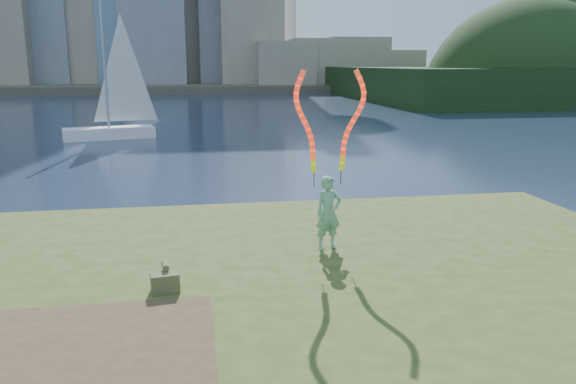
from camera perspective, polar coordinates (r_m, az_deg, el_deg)
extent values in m
plane|color=#18243C|center=(11.22, -4.87, -10.72)|extent=(320.00, 320.00, 0.00)
cube|color=#364518|center=(8.92, -3.53, -16.23)|extent=(20.00, 18.00, 0.30)
cube|color=#364518|center=(9.06, -3.76, -13.94)|extent=(17.00, 15.00, 0.30)
cube|color=#364518|center=(9.13, -3.91, -11.97)|extent=(14.00, 12.00, 0.30)
cube|color=#47331E|center=(8.09, -19.31, -14.93)|extent=(3.20, 3.00, 0.02)
cube|color=#464233|center=(105.33, -9.13, 10.64)|extent=(320.00, 40.00, 1.20)
imported|color=#187833|center=(11.35, 4.12, -2.12)|extent=(0.62, 0.47, 1.50)
cylinder|color=black|center=(11.16, 2.66, 1.28)|extent=(0.02, 0.02, 0.30)
cylinder|color=black|center=(11.42, 5.39, 1.51)|extent=(0.02, 0.02, 0.30)
cube|color=#4A4B26|center=(9.59, -12.38, -8.98)|extent=(0.49, 0.37, 0.32)
cylinder|color=#4A4B26|center=(9.71, -12.38, -7.33)|extent=(0.15, 0.31, 0.11)
cube|color=white|center=(36.12, -17.69, 5.68)|extent=(5.56, 2.96, 0.74)
cylinder|color=gray|center=(35.88, -18.15, 12.24)|extent=(0.15, 0.15, 8.06)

